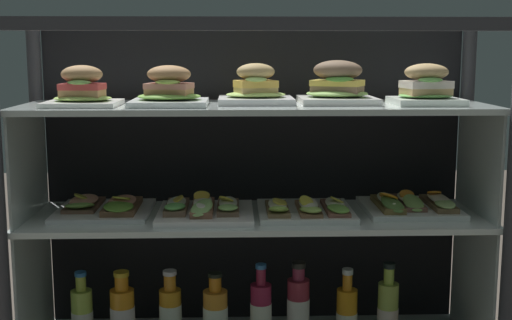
{
  "coord_description": "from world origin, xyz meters",
  "views": [
    {
      "loc": [
        -0.06,
        -1.81,
        0.86
      ],
      "look_at": [
        0.0,
        0.0,
        0.57
      ],
      "focal_mm": 47.63,
      "sensor_mm": 36.0,
      "label": 1
    }
  ],
  "objects": [
    {
      "name": "juice_bottle_back_right",
      "position": [
        -0.49,
        0.03,
        0.12
      ],
      "size": [
        0.06,
        0.06,
        0.21
      ],
      "color": "#BCDA53",
      "rests_on": "case_base_deck"
    },
    {
      "name": "open_sandwich_tray_mid_right",
      "position": [
        -0.14,
        -0.02,
        0.44
      ],
      "size": [
        0.26,
        0.26,
        0.06
      ],
      "color": "white",
      "rests_on": "shelf_lower_glass"
    },
    {
      "name": "shelf_upper_glass",
      "position": [
        0.0,
        0.0,
        0.71
      ],
      "size": [
        1.25,
        0.35,
        0.02
      ],
      "primitive_type": "cube",
      "color": "silver",
      "rests_on": "riser_upper_tier"
    },
    {
      "name": "juice_bottle_tucked_behind",
      "position": [
        0.12,
        0.03,
        0.14
      ],
      "size": [
        0.06,
        0.06,
        0.23
      ],
      "color": "maroon",
      "rests_on": "case_base_deck"
    },
    {
      "name": "riser_upper_tier",
      "position": [
        0.0,
        0.0,
        0.56
      ],
      "size": [
        1.23,
        0.33,
        0.29
      ],
      "color": "silver",
      "rests_on": "shelf_lower_glass"
    },
    {
      "name": "plated_roll_sandwich_near_right_corner",
      "position": [
        -0.23,
        -0.04,
        0.76
      ],
      "size": [
        0.2,
        0.2,
        0.1
      ],
      "color": "white",
      "rests_on": "shelf_upper_glass"
    },
    {
      "name": "open_sandwich_tray_center",
      "position": [
        0.43,
        0.02,
        0.44
      ],
      "size": [
        0.26,
        0.26,
        0.06
      ],
      "color": "white",
      "rests_on": "shelf_lower_glass"
    },
    {
      "name": "plated_roll_sandwich_mid_right",
      "position": [
        0.0,
        0.03,
        0.76
      ],
      "size": [
        0.2,
        0.2,
        0.11
      ],
      "color": "white",
      "rests_on": "shelf_upper_glass"
    },
    {
      "name": "open_sandwich_tray_far_left",
      "position": [
        -0.42,
        0.03,
        0.44
      ],
      "size": [
        0.26,
        0.26,
        0.05
      ],
      "color": "white",
      "rests_on": "shelf_lower_glass"
    },
    {
      "name": "plated_roll_sandwich_right_of_center",
      "position": [
        0.45,
        -0.03,
        0.76
      ],
      "size": [
        0.18,
        0.18,
        0.11
      ],
      "color": "white",
      "rests_on": "shelf_upper_glass"
    },
    {
      "name": "plated_roll_sandwich_mid_left",
      "position": [
        0.22,
        0.02,
        0.76
      ],
      "size": [
        0.2,
        0.2,
        0.12
      ],
      "color": "white",
      "rests_on": "shelf_upper_glass"
    },
    {
      "name": "shelf_lower_glass",
      "position": [
        0.0,
        0.0,
        0.41
      ],
      "size": [
        1.25,
        0.35,
        0.02
      ],
      "primitive_type": "cube",
      "color": "silver",
      "rests_on": "riser_lower_tier"
    },
    {
      "name": "juice_bottle_back_center",
      "position": [
        0.26,
        0.04,
        0.12
      ],
      "size": [
        0.06,
        0.06,
        0.2
      ],
      "color": "orange",
      "rests_on": "case_base_deck"
    },
    {
      "name": "case_frame",
      "position": [
        0.0,
        0.1,
        0.52
      ],
      "size": [
        1.31,
        0.41,
        0.94
      ],
      "color": "#333338",
      "rests_on": "ground"
    },
    {
      "name": "juice_bottle_front_left_end",
      "position": [
        -0.11,
        0.01,
        0.13
      ],
      "size": [
        0.07,
        0.07,
        0.21
      ],
      "color": "orange",
      "rests_on": "case_base_deck"
    },
    {
      "name": "plated_roll_sandwich_center",
      "position": [
        -0.45,
        -0.04,
        0.76
      ],
      "size": [
        0.19,
        0.19,
        0.11
      ],
      "color": "white",
      "rests_on": "shelf_upper_glass"
    },
    {
      "name": "juice_bottle_near_post",
      "position": [
        0.01,
        0.02,
        0.13
      ],
      "size": [
        0.06,
        0.06,
        0.23
      ],
      "color": "#9D2143",
      "rests_on": "case_base_deck"
    },
    {
      "name": "juice_bottle_front_middle",
      "position": [
        -0.24,
        0.04,
        0.13
      ],
      "size": [
        0.06,
        0.06,
        0.21
      ],
      "color": "orange",
      "rests_on": "case_base_deck"
    },
    {
      "name": "open_sandwich_tray_near_right_corner",
      "position": [
        0.14,
        -0.02,
        0.44
      ],
      "size": [
        0.26,
        0.26,
        0.06
      ],
      "color": "white",
      "rests_on": "shelf_lower_glass"
    },
    {
      "name": "juice_bottle_back_left",
      "position": [
        0.38,
        0.03,
        0.12
      ],
      "size": [
        0.06,
        0.06,
        0.22
      ],
      "color": "#B5CD56",
      "rests_on": "case_base_deck"
    },
    {
      "name": "juice_bottle_front_right_end",
      "position": [
        -0.38,
        0.02,
        0.13
      ],
      "size": [
        0.07,
        0.07,
        0.21
      ],
      "color": "orange",
      "rests_on": "case_base_deck"
    },
    {
      "name": "riser_lower_tier",
      "position": [
        0.0,
        0.0,
        0.22
      ],
      "size": [
        1.23,
        0.33,
        0.36
      ],
      "color": "silver",
      "rests_on": "case_base_deck"
    }
  ]
}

